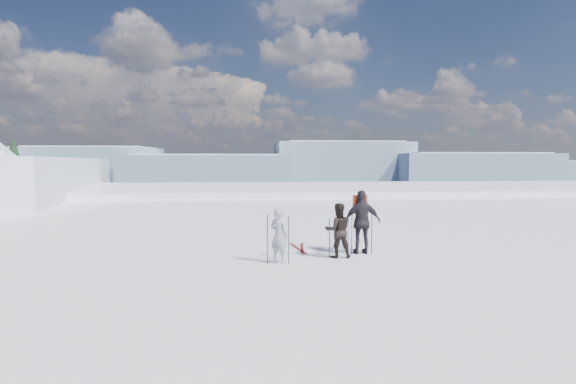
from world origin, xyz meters
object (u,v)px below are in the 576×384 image
at_px(skier_grey, 279,236).
at_px(skis_loose, 300,248).
at_px(skier_pack, 362,222).
at_px(skier_dark, 338,230).

height_order(skier_grey, skis_loose, skier_grey).
bearing_deg(skier_grey, skis_loose, -73.14).
relative_size(skier_grey, skier_pack, 0.79).
distance_m(skier_grey, skier_pack, 2.74).
bearing_deg(skier_pack, skier_dark, 27.79).
bearing_deg(skier_grey, skier_dark, -123.05).
relative_size(skier_dark, skis_loose, 0.92).
distance_m(skier_dark, skier_pack, 0.95).
xyz_separation_m(skier_grey, skier_pack, (2.55, 0.99, 0.20)).
xyz_separation_m(skier_pack, skis_loose, (-1.75, 0.90, -0.93)).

